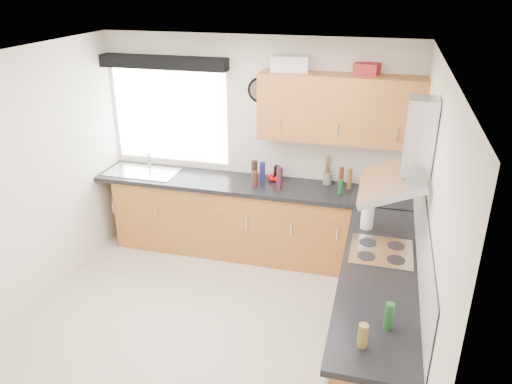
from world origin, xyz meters
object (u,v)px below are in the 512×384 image
(oven, at_px, (376,299))
(upper_cabinets, at_px, (340,109))
(washing_machine, at_px, (212,218))
(extractor_hood, at_px, (406,158))

(oven, distance_m, upper_cabinets, 1.99)
(oven, bearing_deg, washing_machine, 148.26)
(oven, height_order, washing_machine, oven)
(oven, height_order, extractor_hood, extractor_hood)
(oven, distance_m, extractor_hood, 1.35)
(oven, distance_m, washing_machine, 2.32)
(upper_cabinets, bearing_deg, oven, -67.46)
(oven, xyz_separation_m, washing_machine, (-1.97, 1.22, -0.03))
(extractor_hood, relative_size, upper_cabinets, 0.46)
(upper_cabinets, bearing_deg, washing_machine, -175.78)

